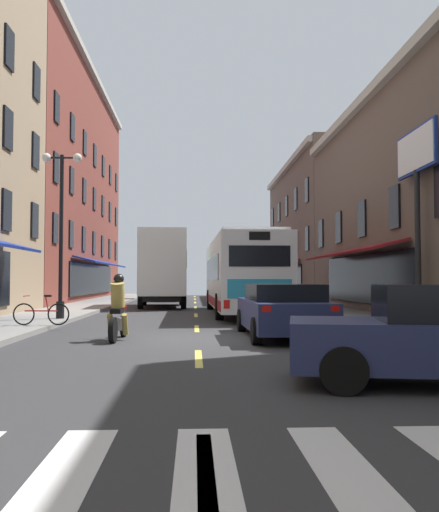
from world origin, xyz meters
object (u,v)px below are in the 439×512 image
at_px(transit_bus, 241,274).
at_px(box_truck, 163,270).
at_px(sedan_near, 167,292).
at_px(street_lamp_twin, 61,227).
at_px(billboard_sign, 417,174).
at_px(bicycle_near, 41,313).
at_px(sedan_mid, 282,310).
at_px(motorcycle_rider, 118,312).

bearing_deg(transit_bus, box_truck, 121.55).
distance_m(sedan_near, street_lamp_twin, 20.26).
height_order(billboard_sign, transit_bus, billboard_sign).
relative_size(sedan_near, bicycle_near, 2.80).
xyz_separation_m(sedan_near, bicycle_near, (-2.68, -22.80, -0.16)).
bearing_deg(transit_bus, billboard_sign, -54.07).
distance_m(sedan_mid, bicycle_near, 7.35).
distance_m(billboard_sign, street_lamp_twin, 12.22).
distance_m(billboard_sign, motorcycle_rider, 10.50).
xyz_separation_m(sedan_mid, street_lamp_twin, (-7.04, 5.42, 2.66)).
bearing_deg(sedan_near, sedan_mid, -80.50).
xyz_separation_m(sedan_mid, bicycle_near, (-6.91, 2.50, -0.22)).
distance_m(sedan_mid, street_lamp_twin, 9.28).
bearing_deg(sedan_mid, box_truck, 104.09).
xyz_separation_m(transit_bus, street_lamp_twin, (-6.79, -4.46, 1.64)).
height_order(billboard_sign, sedan_near, billboard_sign).
bearing_deg(box_truck, bicycle_near, -102.08).
bearing_deg(transit_bus, street_lamp_twin, -146.72).
xyz_separation_m(sedan_near, motorcycle_rider, (0.03, -25.78, 0.05)).
xyz_separation_m(motorcycle_rider, street_lamp_twin, (-2.83, 5.90, 2.67)).
bearing_deg(billboard_sign, sedan_near, 111.99).
relative_size(sedan_mid, street_lamp_twin, 0.82).
bearing_deg(street_lamp_twin, motorcycle_rider, -64.36).
relative_size(billboard_sign, street_lamp_twin, 1.06).
height_order(box_truck, sedan_mid, box_truck).
bearing_deg(bicycle_near, sedan_near, 83.31).
height_order(transit_bus, street_lamp_twin, street_lamp_twin).
bearing_deg(sedan_mid, street_lamp_twin, 142.39).
xyz_separation_m(transit_bus, bicycle_near, (-6.66, -7.38, -1.24)).
relative_size(transit_bus, sedan_near, 2.53).
bearing_deg(street_lamp_twin, billboard_sign, -12.09).
distance_m(transit_bus, sedan_mid, 9.93).
height_order(billboard_sign, sedan_mid, billboard_sign).
distance_m(transit_bus, motorcycle_rider, 11.13).
distance_m(billboard_sign, box_truck, 16.08).
bearing_deg(billboard_sign, box_truck, 123.94).
relative_size(transit_bus, bicycle_near, 7.09).
bearing_deg(sedan_near, box_truck, -88.67).
bearing_deg(sedan_near, billboard_sign, -68.01).
distance_m(box_truck, sedan_mid, 16.57).
relative_size(sedan_near, motorcycle_rider, 2.31).
xyz_separation_m(billboard_sign, box_truck, (-8.84, 13.13, -2.84)).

